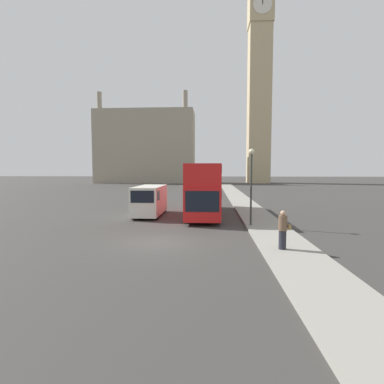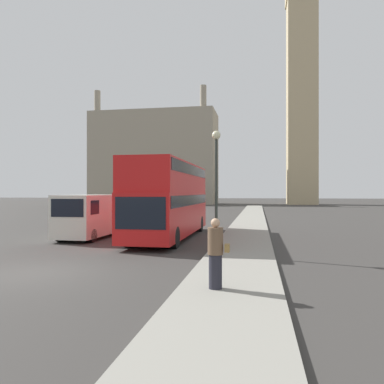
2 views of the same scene
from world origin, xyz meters
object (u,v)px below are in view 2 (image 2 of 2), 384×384
object	(u,v)px
red_double_decker_bus	(170,196)
pedestrian	(216,253)
street_lamp	(216,171)
white_van	(91,215)
clock_tower	(302,47)

from	to	relation	value
red_double_decker_bus	pedestrian	size ratio (longest dim) A/B	6.06
pedestrian	street_lamp	size ratio (longest dim) A/B	0.36
white_van	pedestrian	size ratio (longest dim) A/B	3.10
pedestrian	street_lamp	world-z (taller)	street_lamp
clock_tower	pedestrian	size ratio (longest dim) A/B	36.61
pedestrian	street_lamp	bearing A→B (deg)	96.25
red_double_decker_bus	street_lamp	xyz separation A→B (m)	(3.21, -5.14, 1.14)
pedestrian	white_van	bearing A→B (deg)	128.55
red_double_decker_bus	clock_tower	bearing A→B (deg)	77.23
red_double_decker_bus	white_van	xyz separation A→B (m)	(-4.45, -0.72, -1.05)
pedestrian	red_double_decker_bus	bearing A→B (deg)	109.11
clock_tower	street_lamp	xyz separation A→B (m)	(-10.78, -66.85, -30.06)
white_van	street_lamp	distance (m)	9.10
clock_tower	red_double_decker_bus	bearing A→B (deg)	-102.77
pedestrian	street_lamp	distance (m)	6.53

